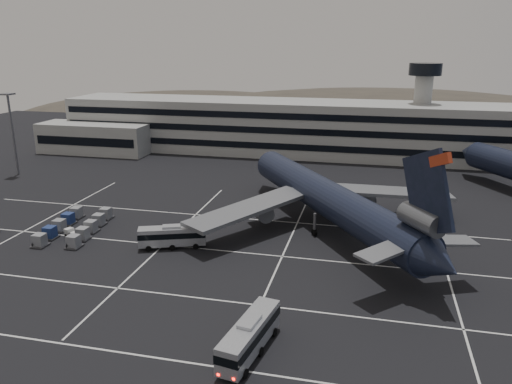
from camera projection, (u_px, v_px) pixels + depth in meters
ground at (192, 260)px, 69.29m from camera, size 260.00×260.00×0.00m
lane_markings at (200, 258)px, 69.75m from camera, size 90.00×55.62×0.01m
terminal at (273, 127)px, 134.21m from camera, size 125.00×26.00×24.00m
hills at (361, 136)px, 227.18m from camera, size 352.00×180.00×44.00m
lightpole_left at (11, 123)px, 110.59m from camera, size 2.40×2.40×18.28m
trijet_main at (329, 199)px, 78.80m from camera, size 40.54×50.66×18.08m
bus_near at (250, 335)px, 47.99m from camera, size 4.16×10.65×3.67m
bus_far at (172, 235)px, 72.93m from camera, size 9.92×5.49×3.44m
tug_b at (73, 234)px, 76.89m from camera, size 2.75×2.20×1.55m
uld_cluster at (75, 226)px, 79.29m from camera, size 9.22×15.68×1.93m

